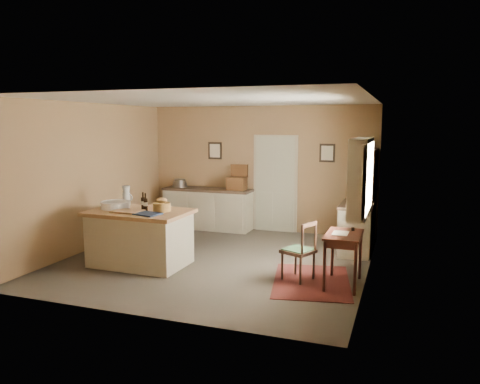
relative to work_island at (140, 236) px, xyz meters
The scene contains 16 objects.
ground 1.37m from the work_island, 31.12° to the left, with size 5.00×5.00×0.00m, color brown.
wall_back 3.46m from the work_island, 70.86° to the left, with size 5.00×0.10×2.70m, color olive.
wall_front 2.31m from the work_island, 59.15° to the right, with size 5.00×0.10×2.70m, color olive.
wall_left 1.78m from the work_island, 154.72° to the left, with size 0.10×5.00×2.70m, color olive.
wall_right 3.76m from the work_island, 10.44° to the left, with size 0.10×5.00×2.70m, color olive.
ceiling 2.56m from the work_island, 31.12° to the left, with size 5.00×5.00×0.00m, color silver.
door 3.50m from the work_island, 65.20° to the left, with size 0.97×0.06×2.11m, color #B8B89C.
framed_prints 3.62m from the work_island, 67.56° to the left, with size 2.82×0.02×0.38m.
window 3.71m from the work_island, ahead, with size 0.25×1.99×1.12m.
work_island is the anchor object (origin of this frame).
sideboard 2.86m from the work_island, 90.21° to the left, with size 1.99×0.57×1.18m.
rug 2.89m from the work_island, ahead, with size 1.10×1.60×0.01m, color #571B19.
writing_desk 3.30m from the work_island, ahead, with size 0.50×0.81×0.82m.
desk_chair 2.64m from the work_island, ahead, with size 0.41×0.41×0.88m, color #321E15, non-canonical shape.
right_cabinet 3.83m from the work_island, 30.62° to the left, with size 0.58×1.04×0.99m.
shelving_unit 4.38m from the work_island, 37.69° to the left, with size 0.31×0.83×1.85m.
Camera 1 is at (2.98, -7.19, 2.32)m, focal length 35.00 mm.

